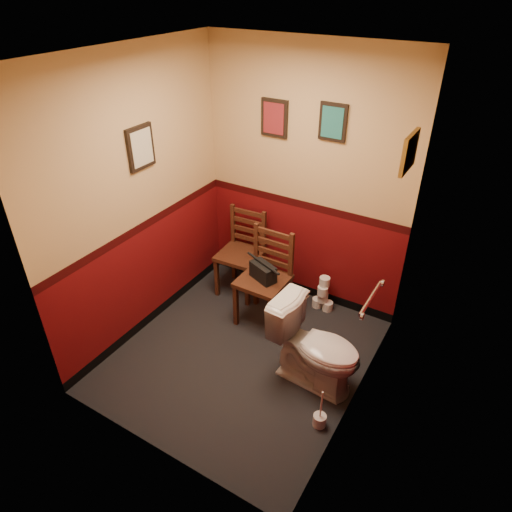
{
  "coord_description": "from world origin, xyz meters",
  "views": [
    {
      "loc": [
        1.76,
        -2.69,
        3.18
      ],
      "look_at": [
        0.0,
        0.25,
        1.0
      ],
      "focal_mm": 32.0,
      "sensor_mm": 36.0,
      "label": 1
    }
  ],
  "objects": [
    {
      "name": "floor",
      "position": [
        0.0,
        0.0,
        0.0
      ],
      "size": [
        2.2,
        2.4,
        0.0
      ],
      "primitive_type": "cube",
      "color": "black",
      "rests_on": "ground"
    },
    {
      "name": "ceiling",
      "position": [
        0.0,
        0.0,
        2.7
      ],
      "size": [
        2.2,
        2.4,
        0.0
      ],
      "primitive_type": "cube",
      "rotation": [
        3.14,
        0.0,
        0.0
      ],
      "color": "silver",
      "rests_on": "ground"
    },
    {
      "name": "wall_back",
      "position": [
        0.0,
        1.2,
        1.35
      ],
      "size": [
        2.2,
        0.0,
        2.7
      ],
      "primitive_type": "cube",
      "rotation": [
        1.57,
        0.0,
        0.0
      ],
      "color": "#5D0A0D",
      "rests_on": "ground"
    },
    {
      "name": "wall_front",
      "position": [
        0.0,
        -1.2,
        1.35
      ],
      "size": [
        2.2,
        0.0,
        2.7
      ],
      "primitive_type": "cube",
      "rotation": [
        -1.57,
        0.0,
        0.0
      ],
      "color": "#5D0A0D",
      "rests_on": "ground"
    },
    {
      "name": "wall_left",
      "position": [
        -1.1,
        0.0,
        1.35
      ],
      "size": [
        0.0,
        2.4,
        2.7
      ],
      "primitive_type": "cube",
      "rotation": [
        1.57,
        0.0,
        1.57
      ],
      "color": "#5D0A0D",
      "rests_on": "ground"
    },
    {
      "name": "wall_right",
      "position": [
        1.1,
        0.0,
        1.35
      ],
      "size": [
        0.0,
        2.4,
        2.7
      ],
      "primitive_type": "cube",
      "rotation": [
        1.57,
        0.0,
        -1.57
      ],
      "color": "#5D0A0D",
      "rests_on": "ground"
    },
    {
      "name": "grab_bar",
      "position": [
        1.07,
        0.25,
        0.95
      ],
      "size": [
        0.05,
        0.56,
        0.06
      ],
      "color": "silver",
      "rests_on": "wall_right"
    },
    {
      "name": "framed_print_back_a",
      "position": [
        -0.35,
        1.18,
        1.95
      ],
      "size": [
        0.28,
        0.04,
        0.36
      ],
      "color": "black",
      "rests_on": "wall_back"
    },
    {
      "name": "framed_print_back_b",
      "position": [
        0.25,
        1.18,
        2.0
      ],
      "size": [
        0.26,
        0.04,
        0.34
      ],
      "color": "black",
      "rests_on": "wall_back"
    },
    {
      "name": "framed_print_left",
      "position": [
        -1.08,
        0.1,
        1.85
      ],
      "size": [
        0.04,
        0.3,
        0.38
      ],
      "color": "black",
      "rests_on": "wall_left"
    },
    {
      "name": "framed_print_right",
      "position": [
        1.08,
        0.6,
        2.05
      ],
      "size": [
        0.04,
        0.34,
        0.28
      ],
      "color": "olive",
      "rests_on": "wall_right"
    },
    {
      "name": "toilet",
      "position": [
        0.72,
        0.06,
        0.4
      ],
      "size": [
        0.85,
        0.51,
        0.8
      ],
      "primitive_type": "imported",
      "rotation": [
        0.0,
        0.0,
        1.5
      ],
      "color": "white",
      "rests_on": "floor"
    },
    {
      "name": "toilet_brush",
      "position": [
        0.96,
        -0.35,
        0.06
      ],
      "size": [
        0.11,
        0.11,
        0.39
      ],
      "color": "silver",
      "rests_on": "floor"
    },
    {
      "name": "chair_left",
      "position": [
        -0.58,
        0.92,
        0.49
      ],
      "size": [
        0.48,
        0.48,
        0.97
      ],
      "rotation": [
        0.0,
        0.0,
        0.06
      ],
      "color": "#572B1A",
      "rests_on": "floor"
    },
    {
      "name": "chair_right",
      "position": [
        -0.1,
        0.6,
        0.51
      ],
      "size": [
        0.47,
        0.47,
        1.01
      ],
      "rotation": [
        0.0,
        0.0,
        -0.0
      ],
      "color": "#572B1A",
      "rests_on": "floor"
    },
    {
      "name": "handbag",
      "position": [
        -0.1,
        0.55,
        0.62
      ],
      "size": [
        0.31,
        0.23,
        0.2
      ],
      "rotation": [
        0.0,
        0.0,
        -0.38
      ],
      "color": "black",
      "rests_on": "chair_right"
    },
    {
      "name": "tp_stack",
      "position": [
        0.37,
        1.05,
        0.17
      ],
      "size": [
        0.23,
        0.14,
        0.41
      ],
      "color": "silver",
      "rests_on": "floor"
    }
  ]
}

